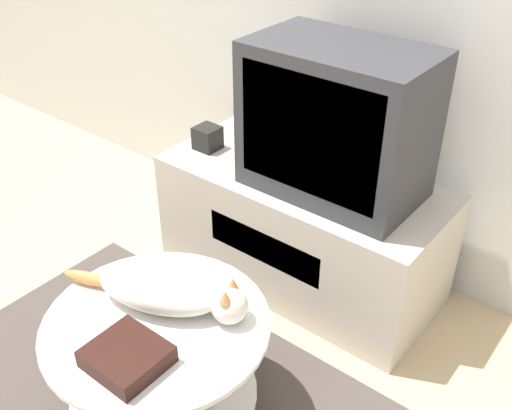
{
  "coord_description": "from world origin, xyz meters",
  "views": [
    {
      "loc": [
        1.12,
        -0.79,
        1.68
      ],
      "look_at": [
        0.08,
        0.51,
        0.61
      ],
      "focal_mm": 42.0,
      "sensor_mm": 36.0,
      "label": 1
    }
  ],
  "objects": [
    {
      "name": "speaker",
      "position": [
        -0.46,
        0.87,
        0.55
      ],
      "size": [
        0.1,
        0.1,
        0.1
      ],
      "color": "black",
      "rests_on": "tv_stand"
    },
    {
      "name": "tv_stand",
      "position": [
        -0.01,
        0.93,
        0.25
      ],
      "size": [
        1.16,
        0.52,
        0.5
      ],
      "color": "beige",
      "rests_on": "ground_plane"
    },
    {
      "name": "coffee_table",
      "position": [
        0.09,
        0.04,
        0.28
      ],
      "size": [
        0.68,
        0.68,
        0.42
      ],
      "color": "#B2B2B7",
      "rests_on": "rug"
    },
    {
      "name": "tv",
      "position": [
        0.13,
        0.92,
        0.78
      ],
      "size": [
        0.64,
        0.39,
        0.55
      ],
      "color": "#333338",
      "rests_on": "tv_stand"
    },
    {
      "name": "cat",
      "position": [
        0.06,
        0.12,
        0.5
      ],
      "size": [
        0.59,
        0.31,
        0.13
      ],
      "rotation": [
        0.0,
        0.0,
        0.34
      ],
      "color": "silver",
      "rests_on": "coffee_table"
    },
    {
      "name": "dvd_box",
      "position": [
        0.14,
        -0.12,
        0.47
      ],
      "size": [
        0.2,
        0.19,
        0.05
      ],
      "color": "black",
      "rests_on": "coffee_table"
    }
  ]
}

